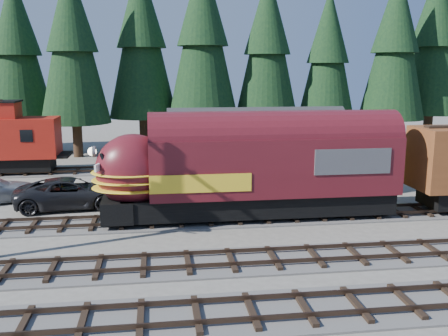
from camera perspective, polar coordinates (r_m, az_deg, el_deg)
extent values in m
plane|color=#6B665B|center=(23.88, 10.21, -8.35)|extent=(120.00, 120.00, 0.00)
cube|color=#4C4947|center=(40.26, -11.66, -0.31)|extent=(32.00, 3.20, 0.08)
cube|color=#38281E|center=(39.51, -11.74, -0.22)|extent=(32.00, 0.08, 0.16)
cube|color=#38281E|center=(40.92, -11.61, 0.18)|extent=(32.00, 0.08, 0.16)
cube|color=gold|center=(33.25, 4.79, 0.39)|extent=(12.00, 6.00, 3.40)
cube|color=gold|center=(32.88, 4.86, 4.53)|extent=(11.88, 3.30, 1.44)
cube|color=white|center=(31.42, -5.61, 0.67)|extent=(0.06, 2.40, 0.60)
cone|color=black|center=(51.31, -22.60, 12.65)|extent=(6.07, 6.07, 13.84)
cone|color=black|center=(47.37, -16.96, 13.53)|extent=(6.24, 6.24, 14.21)
cone|color=black|center=(49.90, -9.43, 14.34)|extent=(6.57, 6.57, 14.96)
cone|color=black|center=(47.81, -2.45, 14.75)|extent=(6.64, 6.64, 15.12)
cone|color=black|center=(48.94, 4.97, 13.71)|extent=(6.15, 6.15, 14.02)
cone|color=black|center=(50.45, 11.78, 12.47)|extent=(5.63, 5.63, 12.82)
cone|color=black|center=(51.97, 18.96, 13.21)|extent=(6.26, 6.26, 14.27)
cone|color=black|center=(56.77, 22.93, 13.46)|extent=(6.71, 6.71, 15.28)
cube|color=black|center=(26.86, 3.98, -4.00)|extent=(14.40, 2.58, 1.11)
cube|color=#57131B|center=(26.57, 5.75, 0.39)|extent=(13.14, 3.03, 3.03)
ellipsoid|color=#57131B|center=(25.90, -10.34, -0.25)|extent=(3.84, 2.97, 3.74)
cube|color=#38383A|center=(27.61, 13.34, 1.30)|extent=(4.04, 3.09, 1.31)
sphere|color=white|center=(25.90, -14.84, 1.83)|extent=(0.44, 0.44, 0.44)
cube|color=#9C1910|center=(41.13, -24.07, 6.06)|extent=(2.40, 2.20, 1.20)
imported|color=black|center=(30.28, -17.04, -2.75)|extent=(6.55, 3.50, 1.75)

